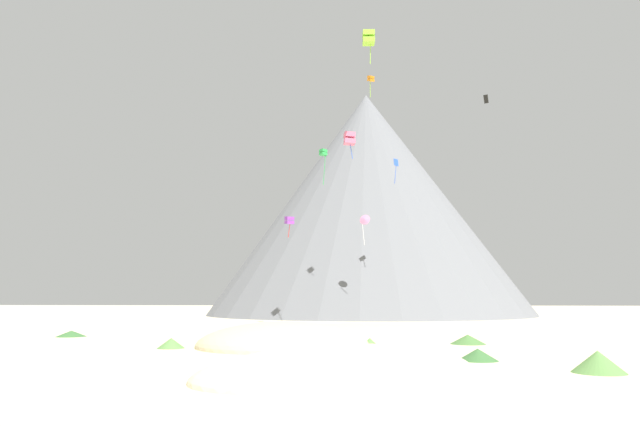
{
  "coord_description": "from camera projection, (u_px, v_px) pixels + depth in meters",
  "views": [
    {
      "loc": [
        7.62,
        -32.57,
        3.72
      ],
      "look_at": [
        2.59,
        46.73,
        15.06
      ],
      "focal_mm": 32.52,
      "sensor_mm": 36.0,
      "label": 1
    }
  ],
  "objects": [
    {
      "name": "kite_lime_high",
      "position": [
        369.0,
        38.0,
        68.76
      ],
      "size": [
        1.46,
        1.46,
        4.07
      ],
      "rotation": [
        0.0,
        0.0,
        3.2
      ],
      "color": "#8CD133"
    },
    {
      "name": "kite_violet_mid",
      "position": [
        289.0,
        220.0,
        80.24
      ],
      "size": [
        1.45,
        1.46,
        2.96
      ],
      "rotation": [
        0.0,
        0.0,
        3.67
      ],
      "color": "purple"
    },
    {
      "name": "kite_pink_mid",
      "position": [
        365.0,
        220.0,
        86.01
      ],
      "size": [
        1.69,
        1.13,
        4.58
      ],
      "rotation": [
        0.0,
        0.0,
        5.97
      ],
      "color": "pink"
    },
    {
      "name": "ground_plane",
      "position": [
        220.0,
        364.0,
        32.13
      ],
      "size": [
        400.0,
        400.0,
        0.0
      ],
      "primitive_type": "plane",
      "color": "beige"
    },
    {
      "name": "bush_near_right",
      "position": [
        478.0,
        355.0,
        33.65
      ],
      "size": [
        3.13,
        3.13,
        0.7
      ],
      "primitive_type": "cone",
      "rotation": [
        0.0,
        0.0,
        5.84
      ],
      "color": "#386633",
      "rests_on": "ground_plane"
    },
    {
      "name": "dune_foreground_left",
      "position": [
        342.0,
        374.0,
        27.74
      ],
      "size": [
        18.13,
        17.55,
        2.74
      ],
      "primitive_type": "ellipsoid",
      "rotation": [
        0.0,
        0.0,
        0.71
      ],
      "color": "beige",
      "rests_on": "ground_plane"
    },
    {
      "name": "kite_black_high",
      "position": [
        486.0,
        99.0,
        69.72
      ],
      "size": [
        0.62,
        0.5,
        1.02
      ],
      "rotation": [
        0.0,
        0.0,
        4.98
      ],
      "color": "black"
    },
    {
      "name": "dune_midground",
      "position": [
        357.0,
        335.0,
        55.75
      ],
      "size": [
        21.31,
        23.03,
        2.14
      ],
      "primitive_type": "ellipsoid",
      "rotation": [
        0.0,
        0.0,
        2.79
      ],
      "color": "beige",
      "rests_on": "ground_plane"
    },
    {
      "name": "kite_rainbow_mid",
      "position": [
        349.0,
        139.0,
        72.96
      ],
      "size": [
        1.59,
        1.56,
        3.44
      ],
      "rotation": [
        0.0,
        0.0,
        4.88
      ],
      "color": "#E5668C"
    },
    {
      "name": "kite_blue_mid",
      "position": [
        396.0,
        165.0,
        87.02
      ],
      "size": [
        0.78,
        0.83,
        3.79
      ],
      "rotation": [
        0.0,
        0.0,
        3.16
      ],
      "color": "blue"
    },
    {
      "name": "bush_ridge_crest",
      "position": [
        171.0,
        343.0,
        41.61
      ],
      "size": [
        2.75,
        2.75,
        0.74
      ],
      "primitive_type": "cone",
      "rotation": [
        0.0,
        0.0,
        5.29
      ],
      "color": "#568442",
      "rests_on": "ground_plane"
    },
    {
      "name": "kite_orange_high",
      "position": [
        371.0,
        79.0,
        82.64
      ],
      "size": [
        1.11,
        1.12,
        3.24
      ],
      "rotation": [
        0.0,
        0.0,
        0.66
      ],
      "color": "orange"
    },
    {
      "name": "bush_low_patch",
      "position": [
        468.0,
        339.0,
        45.26
      ],
      "size": [
        3.84,
        3.84,
        0.74
      ],
      "primitive_type": "cone",
      "rotation": [
        0.0,
        0.0,
        5.73
      ],
      "color": "#477238",
      "rests_on": "ground_plane"
    },
    {
      "name": "bush_scatter_east",
      "position": [
        598.0,
        362.0,
        28.35
      ],
      "size": [
        3.66,
        3.66,
        1.08
      ],
      "primitive_type": "cone",
      "rotation": [
        0.0,
        0.0,
        2.41
      ],
      "color": "#568442",
      "rests_on": "ground_plane"
    },
    {
      "name": "bush_far_left",
      "position": [
        370.0,
        342.0,
        42.53
      ],
      "size": [
        2.03,
        2.03,
        0.68
      ],
      "primitive_type": "cone",
      "rotation": [
        0.0,
        0.0,
        3.87
      ],
      "color": "#568442",
      "rests_on": "ground_plane"
    },
    {
      "name": "bush_far_right",
      "position": [
        71.0,
        334.0,
        53.57
      ],
      "size": [
        2.98,
        2.98,
        0.55
      ],
      "primitive_type": "cone",
      "rotation": [
        0.0,
        0.0,
        1.48
      ],
      "color": "#386633",
      "rests_on": "ground_plane"
    },
    {
      "name": "dune_foreground_right",
      "position": [
        284.0,
        346.0,
        43.13
      ],
      "size": [
        16.32,
        16.64,
        3.65
      ],
      "primitive_type": "ellipsoid",
      "rotation": [
        0.0,
        0.0,
        1.27
      ],
      "color": "#CCBA8E",
      "rests_on": "ground_plane"
    },
    {
      "name": "kite_green_mid",
      "position": [
        323.0,
        153.0,
        81.12
      ],
      "size": [
        1.22,
        1.22,
        5.04
      ],
      "rotation": [
        0.0,
        0.0,
        2.26
      ],
      "color": "green"
    },
    {
      "name": "rock_massif",
      "position": [
        364.0,
        210.0,
        120.73
      ],
      "size": [
        88.58,
        88.58,
        46.11
      ],
      "color": "slate",
      "rests_on": "ground_plane"
    }
  ]
}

